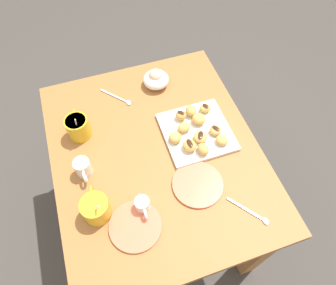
{
  "coord_description": "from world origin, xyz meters",
  "views": [
    {
      "loc": [
        -0.6,
        0.15,
        1.76
      ],
      "look_at": [
        0.01,
        -0.06,
        0.75
      ],
      "focal_mm": 32.66,
      "sensor_mm": 36.0,
      "label": 1
    }
  ],
  "objects_px": {
    "saucer_coral_left": "(135,226)",
    "beignet_3": "(205,108)",
    "cream_pitcher_white": "(83,167)",
    "beignet_7": "(203,149)",
    "beignet_6": "(215,130)",
    "coffee_mug_mustard_left": "(96,208)",
    "beignet_10": "(175,138)",
    "beignet_9": "(181,116)",
    "beignet_0": "(184,128)",
    "beignet_1": "(222,140)",
    "beignet_4": "(191,111)",
    "beignet_8": "(199,119)",
    "coffee_mug_mustard_right": "(78,127)",
    "ice_cream_bowl": "(156,79)",
    "chocolate_sauce_pitcher": "(142,204)",
    "beignet_5": "(200,137)",
    "pastry_plate_square": "(197,132)",
    "beignet_2": "(189,146)",
    "saucer_coral_right": "(198,184)",
    "dining_table": "(157,168)"
  },
  "relations": [
    {
      "from": "beignet_3",
      "to": "beignet_2",
      "type": "bearing_deg",
      "value": 140.03
    },
    {
      "from": "cream_pitcher_white",
      "to": "coffee_mug_mustard_right",
      "type": "bearing_deg",
      "value": -4.72
    },
    {
      "from": "beignet_1",
      "to": "beignet_5",
      "type": "xyz_separation_m",
      "value": [
        0.04,
        0.08,
        -0.0
      ]
    },
    {
      "from": "beignet_4",
      "to": "beignet_8",
      "type": "relative_size",
      "value": 0.97
    },
    {
      "from": "beignet_6",
      "to": "beignet_9",
      "type": "relative_size",
      "value": 1.12
    },
    {
      "from": "beignet_0",
      "to": "beignet_6",
      "type": "height_order",
      "value": "beignet_0"
    },
    {
      "from": "cream_pitcher_white",
      "to": "beignet_1",
      "type": "height_order",
      "value": "cream_pitcher_white"
    },
    {
      "from": "ice_cream_bowl",
      "to": "coffee_mug_mustard_left",
      "type": "bearing_deg",
      "value": 144.0
    },
    {
      "from": "dining_table",
      "to": "beignet_1",
      "type": "xyz_separation_m",
      "value": [
        -0.05,
        -0.26,
        0.17
      ]
    },
    {
      "from": "beignet_4",
      "to": "beignet_9",
      "type": "distance_m",
      "value": 0.05
    },
    {
      "from": "beignet_5",
      "to": "beignet_10",
      "type": "xyz_separation_m",
      "value": [
        0.03,
        0.09,
        0.0
      ]
    },
    {
      "from": "beignet_1",
      "to": "beignet_6",
      "type": "height_order",
      "value": "same"
    },
    {
      "from": "pastry_plate_square",
      "to": "coffee_mug_mustard_right",
      "type": "relative_size",
      "value": 1.86
    },
    {
      "from": "beignet_10",
      "to": "cream_pitcher_white",
      "type": "bearing_deg",
      "value": 92.73
    },
    {
      "from": "chocolate_sauce_pitcher",
      "to": "beignet_6",
      "type": "height_order",
      "value": "chocolate_sauce_pitcher"
    },
    {
      "from": "beignet_7",
      "to": "beignet_10",
      "type": "xyz_separation_m",
      "value": [
        0.08,
        0.08,
        -0.0
      ]
    },
    {
      "from": "beignet_4",
      "to": "coffee_mug_mustard_right",
      "type": "bearing_deg",
      "value": 82.74
    },
    {
      "from": "pastry_plate_square",
      "to": "coffee_mug_mustard_right",
      "type": "height_order",
      "value": "coffee_mug_mustard_right"
    },
    {
      "from": "beignet_1",
      "to": "beignet_8",
      "type": "xyz_separation_m",
      "value": [
        0.12,
        0.05,
        0.0
      ]
    },
    {
      "from": "beignet_10",
      "to": "beignet_9",
      "type": "bearing_deg",
      "value": -31.5
    },
    {
      "from": "chocolate_sauce_pitcher",
      "to": "saucer_coral_left",
      "type": "distance_m",
      "value": 0.08
    },
    {
      "from": "cream_pitcher_white",
      "to": "beignet_7",
      "type": "bearing_deg",
      "value": -98.43
    },
    {
      "from": "coffee_mug_mustard_right",
      "to": "beignet_8",
      "type": "relative_size",
      "value": 2.59
    },
    {
      "from": "chocolate_sauce_pitcher",
      "to": "coffee_mug_mustard_right",
      "type": "bearing_deg",
      "value": 21.73
    },
    {
      "from": "coffee_mug_mustard_right",
      "to": "cream_pitcher_white",
      "type": "height_order",
      "value": "coffee_mug_mustard_right"
    },
    {
      "from": "pastry_plate_square",
      "to": "beignet_10",
      "type": "xyz_separation_m",
      "value": [
        -0.02,
        0.1,
        0.03
      ]
    },
    {
      "from": "pastry_plate_square",
      "to": "beignet_3",
      "type": "height_order",
      "value": "beignet_3"
    },
    {
      "from": "ice_cream_bowl",
      "to": "coffee_mug_mustard_right",
      "type": "bearing_deg",
      "value": 113.3
    },
    {
      "from": "beignet_5",
      "to": "beignet_6",
      "type": "xyz_separation_m",
      "value": [
        0.02,
        -0.07,
        -0.0
      ]
    },
    {
      "from": "beignet_7",
      "to": "beignet_10",
      "type": "bearing_deg",
      "value": 45.01
    },
    {
      "from": "cream_pitcher_white",
      "to": "beignet_6",
      "type": "height_order",
      "value": "cream_pitcher_white"
    },
    {
      "from": "beignet_7",
      "to": "beignet_4",
      "type": "bearing_deg",
      "value": -6.82
    },
    {
      "from": "coffee_mug_mustard_left",
      "to": "coffee_mug_mustard_right",
      "type": "distance_m",
      "value": 0.35
    },
    {
      "from": "saucer_coral_left",
      "to": "beignet_5",
      "type": "bearing_deg",
      "value": -53.22
    },
    {
      "from": "beignet_1",
      "to": "beignet_7",
      "type": "height_order",
      "value": "beignet_7"
    },
    {
      "from": "saucer_coral_left",
      "to": "beignet_9",
      "type": "relative_size",
      "value": 4.12
    },
    {
      "from": "coffee_mug_mustard_left",
      "to": "saucer_coral_left",
      "type": "xyz_separation_m",
      "value": [
        -0.09,
        -0.11,
        -0.04
      ]
    },
    {
      "from": "coffee_mug_mustard_right",
      "to": "saucer_coral_right",
      "type": "relative_size",
      "value": 0.77
    },
    {
      "from": "dining_table",
      "to": "beignet_0",
      "type": "bearing_deg",
      "value": -69.24
    },
    {
      "from": "chocolate_sauce_pitcher",
      "to": "beignet_10",
      "type": "distance_m",
      "value": 0.3
    },
    {
      "from": "beignet_2",
      "to": "beignet_5",
      "type": "relative_size",
      "value": 1.01
    },
    {
      "from": "coffee_mug_mustard_right",
      "to": "saucer_coral_right",
      "type": "height_order",
      "value": "coffee_mug_mustard_right"
    },
    {
      "from": "beignet_2",
      "to": "beignet_10",
      "type": "bearing_deg",
      "value": 36.75
    },
    {
      "from": "beignet_5",
      "to": "beignet_8",
      "type": "xyz_separation_m",
      "value": [
        0.08,
        -0.03,
        0.0
      ]
    },
    {
      "from": "pastry_plate_square",
      "to": "coffee_mug_mustard_right",
      "type": "xyz_separation_m",
      "value": [
        0.15,
        0.45,
        0.04
      ]
    },
    {
      "from": "cream_pitcher_white",
      "to": "beignet_4",
      "type": "height_order",
      "value": "cream_pitcher_white"
    },
    {
      "from": "dining_table",
      "to": "beignet_6",
      "type": "distance_m",
      "value": 0.3
    },
    {
      "from": "saucer_coral_left",
      "to": "beignet_3",
      "type": "distance_m",
      "value": 0.56
    },
    {
      "from": "beignet_4",
      "to": "beignet_6",
      "type": "relative_size",
      "value": 1.09
    },
    {
      "from": "pastry_plate_square",
      "to": "beignet_6",
      "type": "height_order",
      "value": "beignet_6"
    }
  ]
}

